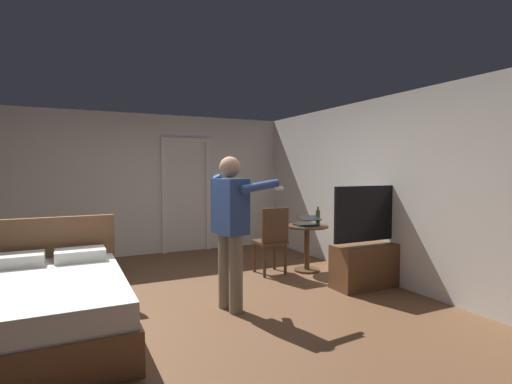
% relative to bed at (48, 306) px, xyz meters
% --- Properties ---
extents(ground_plane, '(6.75, 6.75, 0.00)m').
position_rel_bed_xyz_m(ground_plane, '(1.53, 0.17, -0.30)').
color(ground_plane, brown).
extents(wall_back, '(5.36, 0.12, 2.54)m').
position_rel_bed_xyz_m(wall_back, '(1.53, 3.30, 0.96)').
color(wall_back, silver).
rests_on(wall_back, ground_plane).
extents(wall_right, '(0.12, 6.38, 2.54)m').
position_rel_bed_xyz_m(wall_right, '(4.15, 0.17, 0.96)').
color(wall_right, silver).
rests_on(wall_right, ground_plane).
extents(doorway_frame, '(0.93, 0.08, 2.13)m').
position_rel_bed_xyz_m(doorway_frame, '(2.21, 3.22, 0.92)').
color(doorway_frame, white).
rests_on(doorway_frame, ground_plane).
extents(bed, '(1.34, 2.00, 1.02)m').
position_rel_bed_xyz_m(bed, '(0.00, 0.00, 0.00)').
color(bed, brown).
rests_on(bed, ground_plane).
extents(tv_flatscreen, '(1.24, 0.40, 1.33)m').
position_rel_bed_xyz_m(tv_flatscreen, '(3.79, -0.04, 0.10)').
color(tv_flatscreen, brown).
rests_on(tv_flatscreen, ground_plane).
extents(side_table, '(0.64, 0.64, 0.70)m').
position_rel_bed_xyz_m(side_table, '(3.45, 0.99, 0.17)').
color(side_table, '#4C331E').
rests_on(side_table, ground_plane).
extents(laptop, '(0.35, 0.35, 0.15)m').
position_rel_bed_xyz_m(laptop, '(3.41, 0.94, 0.45)').
color(laptop, black).
rests_on(laptop, side_table).
extents(bottle_on_table, '(0.06, 0.06, 0.28)m').
position_rel_bed_xyz_m(bottle_on_table, '(3.59, 0.91, 0.52)').
color(bottle_on_table, '#353D19').
rests_on(bottle_on_table, side_table).
extents(wooden_chair, '(0.43, 0.43, 0.99)m').
position_rel_bed_xyz_m(wooden_chair, '(2.88, 1.04, 0.24)').
color(wooden_chair, '#4C331E').
rests_on(wooden_chair, ground_plane).
extents(person_blue_shirt, '(0.75, 0.57, 1.69)m').
position_rel_bed_xyz_m(person_blue_shirt, '(1.79, -0.04, 0.66)').
color(person_blue_shirt, gray).
rests_on(person_blue_shirt, ground_plane).
extents(suitcase_dark, '(0.58, 0.46, 0.44)m').
position_rel_bed_xyz_m(suitcase_dark, '(0.47, 1.96, -0.08)').
color(suitcase_dark, black).
rests_on(suitcase_dark, ground_plane).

